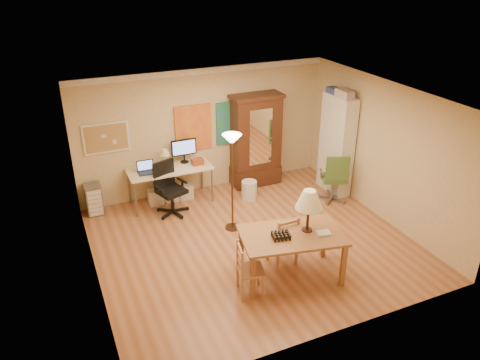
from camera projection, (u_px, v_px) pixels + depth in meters
name	position (u px, v px, depth m)	size (l,w,h in m)	color
floor	(253.00, 242.00, 8.55)	(5.50, 5.50, 0.00)	#935834
crown_molding	(203.00, 71.00, 9.44)	(5.50, 0.08, 0.12)	white
corkboard	(106.00, 138.00, 9.20)	(0.90, 0.04, 0.62)	tan
art_panel_left	(193.00, 128.00, 9.87)	(0.80, 0.04, 1.00)	gold
art_panel_right	(232.00, 123.00, 10.20)	(0.75, 0.04, 0.95)	teal
dining_table	(298.00, 224.00, 7.29)	(1.76, 1.26, 1.51)	brown
ladder_chair_back	(283.00, 241.00, 7.82)	(0.44, 0.42, 0.91)	#AD724F
ladder_chair_left	(249.00, 271.00, 7.12)	(0.46, 0.48, 0.87)	#AD724F
torchiere_lamp	(232.00, 154.00, 8.35)	(0.35, 0.35, 1.91)	#442C1B
computer_desk	(171.00, 181.00, 9.81)	(1.72, 0.75, 1.30)	beige
office_chair_black	(171.00, 200.00, 9.42)	(0.67, 0.67, 1.09)	black
office_chair_green	(333.00, 188.00, 9.92)	(0.67, 0.67, 1.08)	slate
drawer_cart	(94.00, 199.00, 9.41)	(0.31, 0.38, 0.63)	slate
armoire	(256.00, 146.00, 10.41)	(1.13, 0.54, 2.08)	#321E0D
bookshelf	(336.00, 145.00, 10.03)	(0.32, 0.86, 2.15)	white
wastebin	(249.00, 190.00, 10.01)	(0.33, 0.33, 0.41)	silver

